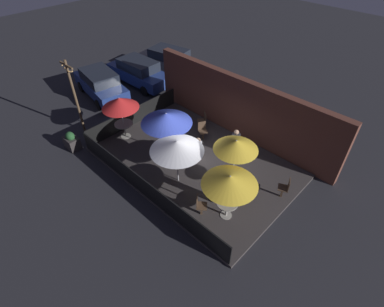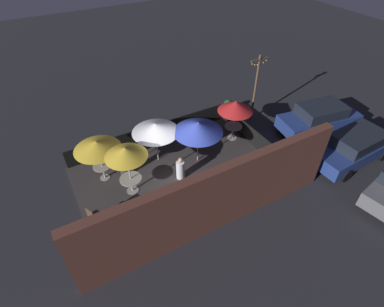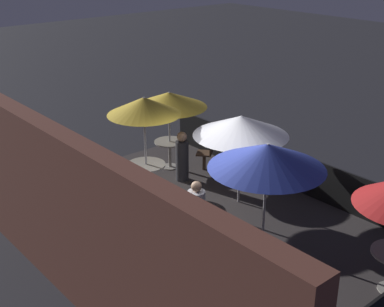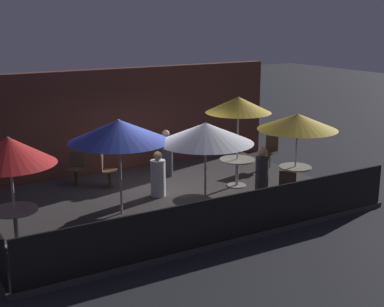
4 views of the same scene
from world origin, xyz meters
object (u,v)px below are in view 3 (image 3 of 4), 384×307
Objects in this scene: patio_chair_1 at (73,159)px; patron_1 at (111,210)px; patio_umbrella_3 at (267,156)px; dining_table_0 at (170,147)px; patron_2 at (182,158)px; patio_chair_3 at (175,248)px; patio_umbrella_0 at (169,100)px; dining_table_2 at (146,170)px; patron_0 at (196,209)px; patio_umbrella_4 at (241,126)px; patio_chair_2 at (166,278)px; patio_chair_0 at (207,152)px; patio_umbrella_2 at (144,106)px.

patio_chair_1 is 0.71× the size of patron_1.
patron_1 reaches higher than patio_chair_1.
patio_umbrella_3 is 4.63m from dining_table_0.
patron_2 is at bearing 18.59° from patron_1.
patio_umbrella_0 is at bearing -9.93° from patio_chair_3.
patio_umbrella_3 is 1.75× the size of patron_2.
dining_table_2 is 2.23m from patron_0.
patio_umbrella_4 reaches higher than dining_table_2.
patron_2 is (1.19, -2.87, 0.01)m from patron_1.
patio_chair_2 is at bearing 148.43° from dining_table_2.
patron_1 reaches higher than patio_chair_0.
patio_umbrella_0 is 1.81× the size of patron_0.
patio_umbrella_0 is at bearing 29.09° from patron_1.
patron_2 reaches higher than patio_chair_0.
patio_umbrella_2 is at bearing -5.15° from patron_0.
patio_umbrella_3 is at bearing 166.77° from dining_table_0.
dining_table_0 is at bearing -9.93° from patio_chair_3.
patron_1 is at bearing 124.44° from dining_table_2.
patron_2 reaches higher than patio_chair_3.
patio_umbrella_0 is 1.56m from patron_2.
patron_1 is 1.03× the size of patron_2.
patio_chair_3 reaches higher than patio_chair_2.
patio_umbrella_4 is 2.23m from patron_2.
patio_umbrella_0 is at bearing 0.00° from patio_chair_0.
patio_umbrella_0 is at bearing -13.23° from patio_umbrella_3.
patio_umbrella_0 is 2.26× the size of patio_chair_3.
dining_table_0 is 0.71× the size of patron_0.
patio_umbrella_2 reaches higher than patron_2.
patio_chair_2 is at bearing -105.13° from patron_1.
patio_umbrella_4 is 2.33× the size of patio_chair_3.
dining_table_2 is 2.11m from patio_chair_1.
patio_umbrella_3 reaches higher than patio_chair_2.
patio_chair_0 is at bearing -42.92° from patron_0.
patio_chair_3 is at bearing 1.93° from patron_2.
patron_1 is at bearing 78.73° from patio_umbrella_4.
patio_umbrella_4 reaches higher than patio_chair_1.
patio_chair_1 is at bearing 13.63° from patio_umbrella_3.
patio_umbrella_4 is (-2.65, 0.04, 0.00)m from patio_umbrella_0.
patio_chair_3 is 1.53m from patron_0.
patio_chair_3 is (-3.89, 2.94, -0.08)m from dining_table_0.
dining_table_2 is 0.72× the size of patron_2.
patio_umbrella_4 reaches higher than patio_chair_3.
patio_umbrella_4 is at bearing 62.85° from patio_chair_2.
dining_table_2 is at bearing 51.74° from patio_chair_0.
patron_2 is at bearing 162.59° from dining_table_0.
patio_umbrella_2 is 2.56× the size of dining_table_2.
patio_chair_0 is (1.88, -0.68, -1.39)m from patio_umbrella_4.
patio_chair_1 reaches higher than dining_table_0.
patio_umbrella_4 is 3.41m from patron_1.
patio_umbrella_2 is 3.84m from patio_chair_3.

